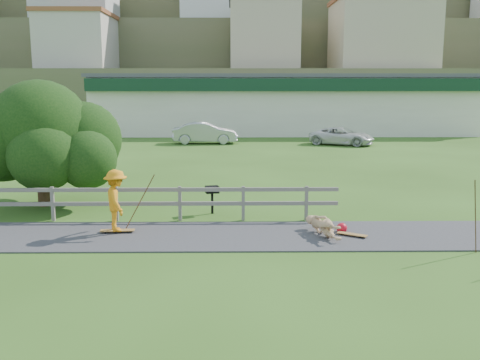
{
  "coord_description": "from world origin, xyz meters",
  "views": [
    {
      "loc": [
        -0.32,
        -13.17,
        4.27
      ],
      "look_at": [
        -0.12,
        2.0,
        1.54
      ],
      "focal_mm": 40.0,
      "sensor_mm": 36.0,
      "label": 1
    }
  ],
  "objects": [
    {
      "name": "longboard_fallen",
      "position": [
        3.04,
        1.34,
        0.05
      ],
      "size": [
        0.83,
        0.62,
        0.09
      ],
      "primitive_type": null,
      "rotation": [
        0.0,
        0.0,
        -0.55
      ],
      "color": "olive",
      "rests_on": "ground"
    },
    {
      "name": "ground",
      "position": [
        0.0,
        0.0,
        0.0
      ],
      "size": [
        260.0,
        260.0,
        0.0
      ],
      "primitive_type": "plane",
      "color": "#2F5217",
      "rests_on": "ground"
    },
    {
      "name": "pole_spec_left",
      "position": [
        5.84,
        -0.07,
        0.95
      ],
      "size": [
        0.03,
        0.03,
        1.91
      ],
      "primitive_type": "cylinder",
      "color": "#553522",
      "rests_on": "ground"
    },
    {
      "name": "fence",
      "position": [
        -4.62,
        3.3,
        0.72
      ],
      "size": [
        15.05,
        0.1,
        1.1
      ],
      "color": "#66615A",
      "rests_on": "ground"
    },
    {
      "name": "car_white",
      "position": [
        7.39,
        24.48,
        0.62
      ],
      "size": [
        4.95,
        3.74,
        1.25
      ],
      "primitive_type": "imported",
      "rotation": [
        0.0,
        0.0,
        1.15
      ],
      "color": "silver",
      "rests_on": "ground"
    },
    {
      "name": "path",
      "position": [
        0.0,
        1.5,
        0.02
      ],
      "size": [
        34.0,
        3.0,
        0.04
      ],
      "primitive_type": "cube",
      "color": "#313134",
      "rests_on": "ground"
    },
    {
      "name": "helmet",
      "position": [
        2.84,
        1.79,
        0.15
      ],
      "size": [
        0.31,
        0.31,
        0.31
      ],
      "primitive_type": "sphere",
      "color": "red",
      "rests_on": "ground"
    },
    {
      "name": "longboard_rider",
      "position": [
        -3.67,
        1.8,
        0.05
      ],
      "size": [
        0.99,
        0.3,
        0.11
      ],
      "primitive_type": null,
      "rotation": [
        0.0,
        0.0,
        0.07
      ],
      "color": "olive",
      "rests_on": "ground"
    },
    {
      "name": "pole_rider",
      "position": [
        -3.07,
        2.2,
        0.95
      ],
      "size": [
        0.03,
        0.03,
        1.9
      ],
      "primitive_type": "cylinder",
      "color": "#553522",
      "rests_on": "ground"
    },
    {
      "name": "bbq",
      "position": [
        -1.02,
        4.22,
        0.47
      ],
      "size": [
        0.49,
        0.42,
        0.93
      ],
      "primitive_type": null,
      "rotation": [
        0.0,
        0.0,
        0.24
      ],
      "color": "black",
      "rests_on": "ground"
    },
    {
      "name": "hillside",
      "position": [
        0.0,
        91.31,
        14.41
      ],
      "size": [
        220.0,
        67.0,
        47.5
      ],
      "color": "#566139",
      "rests_on": "ground"
    },
    {
      "name": "car_silver",
      "position": [
        -2.35,
        25.54,
        0.77
      ],
      "size": [
        4.69,
        1.68,
        1.54
      ],
      "primitive_type": "imported",
      "rotation": [
        0.0,
        0.0,
        1.58
      ],
      "color": "#B0B1B8",
      "rests_on": "ground"
    },
    {
      "name": "tree",
      "position": [
        -7.03,
        5.52,
        1.89
      ],
      "size": [
        5.59,
        5.59,
        3.79
      ],
      "primitive_type": null,
      "color": "black",
      "rests_on": "ground"
    },
    {
      "name": "strip_mall",
      "position": [
        4.0,
        34.94,
        2.58
      ],
      "size": [
        32.5,
        10.75,
        5.1
      ],
      "color": "silver",
      "rests_on": "ground"
    },
    {
      "name": "skater_rider",
      "position": [
        -3.67,
        1.8,
        0.89
      ],
      "size": [
        1.04,
        1.31,
        1.78
      ],
      "primitive_type": "imported",
      "rotation": [
        0.0,
        0.0,
        1.94
      ],
      "color": "orange",
      "rests_on": "ground"
    },
    {
      "name": "skater_fallen",
      "position": [
        2.24,
        1.44,
        0.31
      ],
      "size": [
        1.72,
        0.89,
        0.61
      ],
      "primitive_type": "imported",
      "rotation": [
        0.0,
        0.0,
        0.31
      ],
      "color": "tan",
      "rests_on": "ground"
    }
  ]
}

